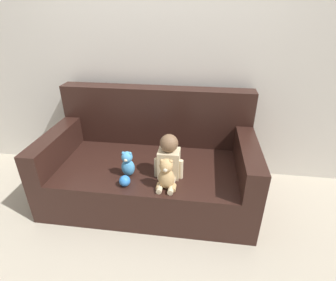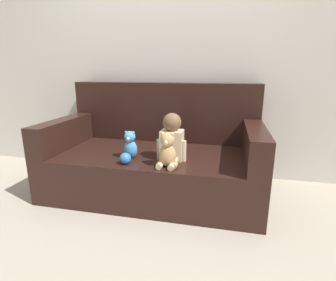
# 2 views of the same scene
# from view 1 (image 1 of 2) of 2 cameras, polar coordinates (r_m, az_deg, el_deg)

# --- Properties ---
(ground_plane) EXTENTS (12.00, 12.00, 0.00)m
(ground_plane) POSITION_cam_1_polar(r_m,az_deg,el_deg) (2.69, -3.73, -11.87)
(ground_plane) COLOR #B7AD99
(wall_back) EXTENTS (8.00, 0.05, 2.60)m
(wall_back) POSITION_cam_1_polar(r_m,az_deg,el_deg) (2.68, -2.10, 18.88)
(wall_back) COLOR silver
(wall_back) RESTS_ON ground_plane
(couch) EXTENTS (1.89, 0.99, 0.99)m
(couch) POSITION_cam_1_polar(r_m,az_deg,el_deg) (2.56, -3.61, -5.15)
(couch) COLOR black
(couch) RESTS_ON ground_plane
(person_baby) EXTENTS (0.25, 0.34, 0.39)m
(person_baby) POSITION_cam_1_polar(r_m,az_deg,el_deg) (2.16, 0.17, -4.06)
(person_baby) COLOR beige
(person_baby) RESTS_ON couch
(teddy_bear_brown) EXTENTS (0.16, 0.12, 0.27)m
(teddy_bear_brown) POSITION_cam_1_polar(r_m,az_deg,el_deg) (2.05, -0.37, -7.49)
(teddy_bear_brown) COLOR tan
(teddy_bear_brown) RESTS_ON couch
(plush_toy_side) EXTENTS (0.11, 0.11, 0.23)m
(plush_toy_side) POSITION_cam_1_polar(r_m,az_deg,el_deg) (2.23, -8.77, -5.04)
(plush_toy_side) COLOR #4C9EDB
(plush_toy_side) RESTS_ON couch
(toy_ball) EXTENTS (0.09, 0.09, 0.09)m
(toy_ball) POSITION_cam_1_polar(r_m,az_deg,el_deg) (2.15, -9.40, -8.66)
(toy_ball) COLOR #337FDB
(toy_ball) RESTS_ON couch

